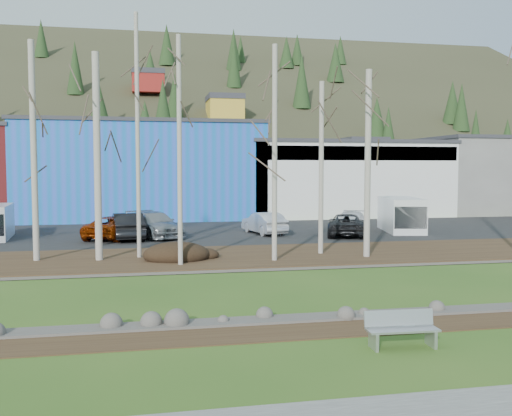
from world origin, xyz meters
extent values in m
plane|color=#315619|center=(0.00, 0.00, 0.00)|extent=(200.00, 200.00, 0.00)
cube|color=#60605C|center=(0.00, -3.50, 0.02)|extent=(80.00, 2.00, 0.04)
cube|color=#382616|center=(0.00, 2.10, 0.01)|extent=(80.00, 1.80, 0.03)
cube|color=#382616|center=(0.00, 14.50, 0.07)|extent=(80.00, 7.00, 0.15)
cube|color=black|center=(0.00, 25.00, 0.07)|extent=(80.00, 14.00, 0.14)
cube|color=blue|center=(-6.00, 39.00, 4.00)|extent=(20.00, 12.00, 8.00)
cube|color=#333338|center=(-6.00, 39.00, 8.15)|extent=(20.40, 12.24, 0.30)
cube|color=silver|center=(12.00, 39.00, 3.25)|extent=(18.00, 12.00, 6.50)
cube|color=#333338|center=(12.00, 39.00, 6.65)|extent=(18.36, 12.24, 0.30)
cube|color=navy|center=(12.00, 33.10, 5.60)|extent=(17.64, 0.20, 1.20)
cube|color=slate|center=(28.00, 39.00, 3.50)|extent=(14.00, 12.00, 7.00)
cube|color=#333338|center=(28.00, 39.00, 7.15)|extent=(14.28, 12.24, 0.30)
cube|color=#B5B7BA|center=(-0.60, 0.24, 0.22)|extent=(0.10, 0.54, 0.43)
cube|color=#B5B7BA|center=(0.87, 0.17, 0.22)|extent=(0.10, 0.54, 0.43)
cube|color=#B5B7BA|center=(0.13, 0.42, 0.68)|extent=(1.76, 0.20, 0.39)
cube|color=#B5B7BA|center=(0.14, 0.20, 0.44)|extent=(1.78, 0.57, 0.05)
cylinder|color=gold|center=(0.77, 1.25, 0.05)|extent=(0.01, 0.01, 0.09)
cylinder|color=gold|center=(0.77, 1.30, 0.05)|extent=(0.01, 0.01, 0.09)
ellipsoid|color=white|center=(0.80, 1.28, 0.15)|extent=(0.33, 0.18, 0.18)
cube|color=gray|center=(0.80, 1.28, 0.19)|extent=(0.22, 0.14, 0.02)
sphere|color=white|center=(0.93, 1.24, 0.23)|extent=(0.10, 0.10, 0.10)
cone|color=gold|center=(0.99, 1.23, 0.23)|extent=(0.06, 0.04, 0.03)
ellipsoid|color=black|center=(-4.53, 13.82, 0.45)|extent=(3.06, 2.16, 0.60)
cylinder|color=#B4ACA2|center=(-10.80, 14.83, 5.10)|extent=(0.28, 0.28, 9.90)
cylinder|color=#B4ACA2|center=(-6.21, 14.88, 5.83)|extent=(0.20, 0.20, 11.36)
cylinder|color=#B4ACA2|center=(-8.00, 14.39, 4.85)|extent=(0.32, 0.32, 9.40)
cylinder|color=#B4ACA2|center=(-4.43, 12.41, 5.08)|extent=(0.21, 0.21, 9.86)
cylinder|color=#B4ACA2|center=(2.58, 14.41, 4.35)|extent=(0.24, 0.24, 8.40)
cylinder|color=#B4ACA2|center=(-0.13, 12.78, 5.01)|extent=(0.23, 0.23, 9.72)
cylinder|color=#B4ACA2|center=(4.42, 12.99, 4.55)|extent=(0.29, 0.29, 8.79)
imported|color=black|center=(-6.94, 22.09, 0.93)|extent=(2.23, 4.94, 1.57)
imported|color=#8E2E07|center=(-7.64, 22.51, 0.82)|extent=(4.06, 5.36, 1.35)
imported|color=gray|center=(-5.34, 22.90, 0.90)|extent=(3.94, 5.68, 1.53)
imported|color=silver|center=(1.58, 23.16, 0.84)|extent=(2.36, 4.46, 1.40)
imported|color=#242426|center=(6.43, 21.23, 0.83)|extent=(3.77, 5.41, 1.37)
imported|color=white|center=(7.29, 22.79, 0.81)|extent=(3.89, 4.98, 1.35)
cube|color=white|center=(10.88, 22.90, 1.26)|extent=(3.16, 5.46, 2.24)
cube|color=black|center=(10.46, 20.92, 1.26)|extent=(2.21, 1.47, 1.39)
camera|label=1|loc=(-5.97, -12.38, 4.34)|focal=40.00mm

